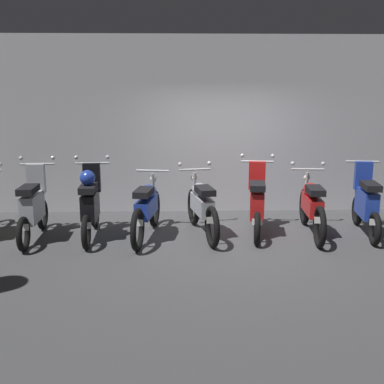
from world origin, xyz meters
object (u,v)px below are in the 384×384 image
(motorbike_slot_6, at_px, (312,206))
(motorbike_slot_7, at_px, (366,203))
(motorbike_slot_4, at_px, (202,206))
(motorbike_slot_3, at_px, (147,208))
(motorbike_slot_1, at_px, (33,207))
(motorbike_slot_2, at_px, (90,203))
(motorbike_slot_5, at_px, (257,203))

(motorbike_slot_6, relative_size, motorbike_slot_7, 1.16)
(motorbike_slot_4, distance_m, motorbike_slot_6, 1.82)
(motorbike_slot_4, relative_size, motorbike_slot_6, 0.99)
(motorbike_slot_3, relative_size, motorbike_slot_4, 1.01)
(motorbike_slot_1, xyz_separation_m, motorbike_slot_4, (2.71, 0.15, -0.04))
(motorbike_slot_6, bearing_deg, motorbike_slot_7, 0.99)
(motorbike_slot_2, bearing_deg, motorbike_slot_1, -176.74)
(motorbike_slot_6, height_order, motorbike_slot_7, motorbike_slot_7)
(motorbike_slot_1, xyz_separation_m, motorbike_slot_6, (4.53, 0.10, -0.04))
(motorbike_slot_4, bearing_deg, motorbike_slot_2, -177.01)
(motorbike_slot_5, bearing_deg, motorbike_slot_7, -1.94)
(motorbike_slot_6, bearing_deg, motorbike_slot_1, -178.68)
(motorbike_slot_4, relative_size, motorbike_slot_7, 1.15)
(motorbike_slot_1, relative_size, motorbike_slot_4, 0.87)
(motorbike_slot_1, distance_m, motorbike_slot_5, 3.63)
(motorbike_slot_4, xyz_separation_m, motorbike_slot_7, (2.73, -0.03, 0.03))
(motorbike_slot_1, relative_size, motorbike_slot_2, 1.00)
(motorbike_slot_1, height_order, motorbike_slot_3, motorbike_slot_1)
(motorbike_slot_4, distance_m, motorbike_slot_7, 2.73)
(motorbike_slot_5, bearing_deg, motorbike_slot_1, -177.14)
(motorbike_slot_1, bearing_deg, motorbike_slot_3, 1.02)
(motorbike_slot_3, xyz_separation_m, motorbike_slot_4, (0.90, 0.11, 0.00))
(motorbike_slot_6, bearing_deg, motorbike_slot_2, -179.17)
(motorbike_slot_4, bearing_deg, motorbike_slot_6, -1.32)
(motorbike_slot_1, xyz_separation_m, motorbike_slot_7, (5.44, 0.12, -0.00))
(motorbike_slot_5, relative_size, motorbike_slot_7, 1.00)
(motorbike_slot_2, xyz_separation_m, motorbike_slot_3, (0.91, -0.02, -0.08))
(motorbike_slot_2, distance_m, motorbike_slot_3, 0.91)
(motorbike_slot_5, distance_m, motorbike_slot_6, 0.91)
(motorbike_slot_4, bearing_deg, motorbike_slot_7, -0.55)
(motorbike_slot_1, relative_size, motorbike_slot_6, 0.86)
(motorbike_slot_4, distance_m, motorbike_slot_5, 0.92)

